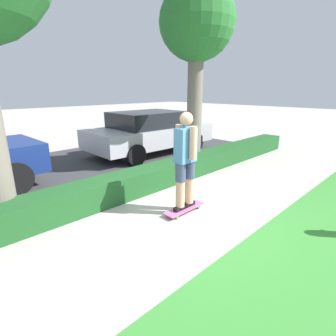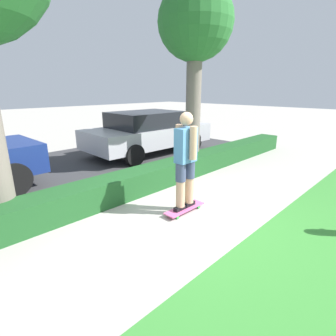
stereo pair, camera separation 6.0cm
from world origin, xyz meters
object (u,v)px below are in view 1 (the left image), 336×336
(skateboard, at_px, (184,208))
(parked_car_middle, at_px, (150,132))
(tree_mid, at_px, (197,29))
(skater_person, at_px, (185,159))

(skateboard, xyz_separation_m, parked_car_middle, (2.54, 3.91, 0.68))
(tree_mid, height_order, parked_car_middle, tree_mid)
(skater_person, bearing_deg, skateboard, 63.43)
(skateboard, bearing_deg, parked_car_middle, 57.00)
(skateboard, distance_m, tree_mid, 4.49)
(skateboard, distance_m, parked_car_middle, 4.71)
(tree_mid, relative_size, parked_car_middle, 1.06)
(skater_person, distance_m, parked_car_middle, 4.67)
(parked_car_middle, bearing_deg, skateboard, -121.65)
(parked_car_middle, bearing_deg, skater_person, -121.65)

